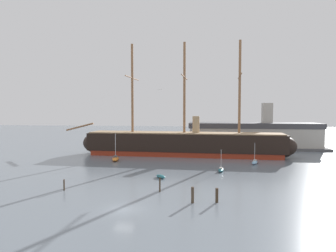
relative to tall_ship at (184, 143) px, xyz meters
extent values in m
plane|color=slate|center=(-4.69, -47.26, -3.46)|extent=(400.00, 400.00, 0.00)
cube|color=maroon|center=(0.00, 0.00, -2.78)|extent=(53.08, 10.34, 1.37)
cube|color=black|center=(0.00, 0.00, 0.36)|extent=(55.29, 10.77, 4.91)
ellipsoid|color=black|center=(-25.26, 1.17, -0.32)|extent=(10.23, 7.87, 6.28)
ellipsoid|color=black|center=(25.26, -1.17, -0.32)|extent=(10.23, 7.87, 6.28)
cube|color=#9E7F5B|center=(0.00, 0.00, 2.96)|extent=(54.16, 10.06, 0.29)
cylinder|color=#936642|center=(-15.10, 0.70, 15.58)|extent=(0.69, 0.69, 25.52)
cylinder|color=#936642|center=(-15.10, 0.70, 18.64)|extent=(0.88, 13.19, 0.27)
cylinder|color=#936642|center=(0.00, 0.00, 15.58)|extent=(0.69, 0.69, 25.52)
cylinder|color=#936642|center=(0.00, 0.00, 18.64)|extent=(0.88, 13.19, 0.27)
cylinder|color=#936642|center=(15.10, -0.70, 15.58)|extent=(0.69, 0.69, 25.52)
cylinder|color=#936642|center=(15.10, -0.70, 18.64)|extent=(0.88, 13.19, 0.27)
cylinder|color=#936642|center=(-31.42, 1.45, 4.41)|extent=(8.70, 0.89, 2.61)
cylinder|color=tan|center=(3.30, -0.15, 5.27)|extent=(1.96, 1.96, 4.91)
ellipsoid|color=#236670|center=(-2.52, -28.75, -3.15)|extent=(2.58, 2.76, 0.62)
cube|color=#4C4C51|center=(-2.52, -28.75, -2.92)|extent=(0.91, 0.81, 0.10)
ellipsoid|color=#236670|center=(9.16, -21.22, -3.13)|extent=(1.53, 3.66, 0.67)
cube|color=#B2ADA3|center=(9.14, -21.40, -2.75)|extent=(0.70, 0.96, 0.36)
cylinder|color=silver|center=(9.19, -21.04, -0.88)|extent=(0.09, 0.09, 4.09)
ellipsoid|color=orange|center=(-16.79, -10.84, -2.96)|extent=(2.79, 5.56, 1.01)
cube|color=#4C4C51|center=(-16.73, -11.10, -2.39)|extent=(1.16, 1.50, 0.53)
cylinder|color=silver|center=(-16.86, -10.58, 0.41)|extent=(0.13, 0.13, 6.13)
ellipsoid|color=#7FB2D6|center=(17.65, -11.31, -3.09)|extent=(2.40, 4.08, 0.74)
cube|color=beige|center=(17.71, -11.13, -2.67)|extent=(0.93, 1.14, 0.39)
cylinder|color=silver|center=(17.59, -11.50, -0.62)|extent=(0.10, 0.10, 4.50)
ellipsoid|color=orange|center=(26.83, 4.13, -3.05)|extent=(3.47, 3.68, 0.83)
cube|color=#B2ADA3|center=(26.67, 3.95, -2.38)|extent=(1.45, 1.46, 0.83)
ellipsoid|color=#1E284C|center=(-3.65, 18.52, -3.15)|extent=(2.21, 2.91, 0.63)
cube|color=beige|center=(-3.65, 18.52, -2.91)|extent=(1.00, 0.65, 0.10)
cylinder|color=#423323|center=(-1.26, -38.43, -2.32)|extent=(0.24, 0.24, 2.28)
cylinder|color=#4C3D2D|center=(4.09, -43.45, -2.34)|extent=(0.41, 0.41, 2.25)
cylinder|color=#423323|center=(7.44, -42.81, -2.45)|extent=(0.41, 0.41, 2.02)
cylinder|color=#4C3D2D|center=(-16.69, -39.32, -2.58)|extent=(0.25, 0.25, 1.78)
cube|color=#565659|center=(21.86, 19.36, -3.06)|extent=(46.10, 14.16, 0.80)
cube|color=#BCB7AD|center=(21.86, 19.36, 0.38)|extent=(41.91, 11.80, 6.09)
cube|color=#47474C|center=(21.86, 19.36, 4.27)|extent=(42.75, 12.04, 1.69)
cube|color=#BCB7AD|center=(26.44, 19.36, 8.43)|extent=(3.20, 3.20, 6.64)
ellipsoid|color=silver|center=(-4.76, -15.95, 14.17)|extent=(0.16, 0.33, 0.11)
sphere|color=silver|center=(-4.72, -15.76, 14.18)|extent=(0.09, 0.09, 0.09)
cube|color=#ADA89E|center=(-5.12, -15.89, 14.19)|extent=(0.63, 0.22, 0.13)
cube|color=#ADA89E|center=(-4.40, -16.01, 14.19)|extent=(0.63, 0.22, 0.13)
camera|label=1|loc=(5.67, -84.79, 9.46)|focal=32.25mm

